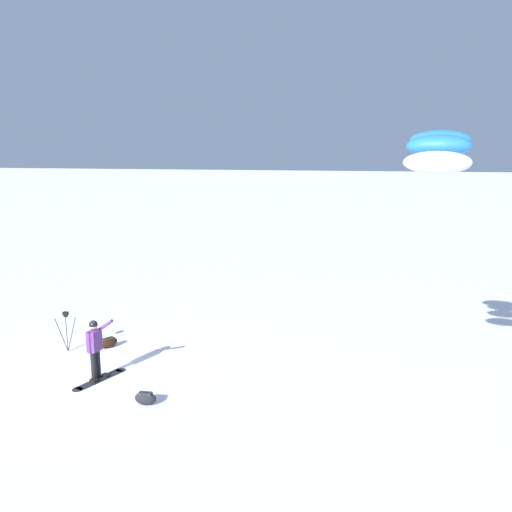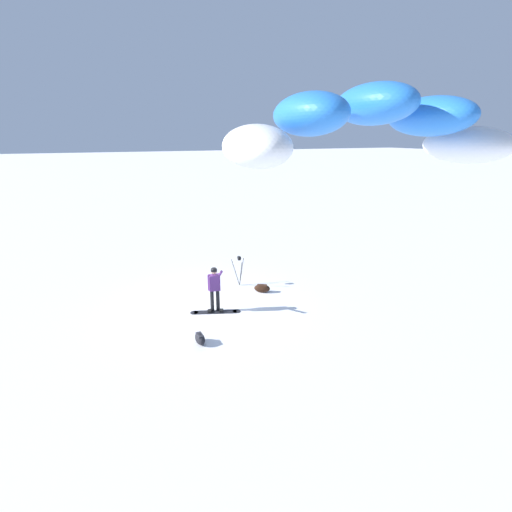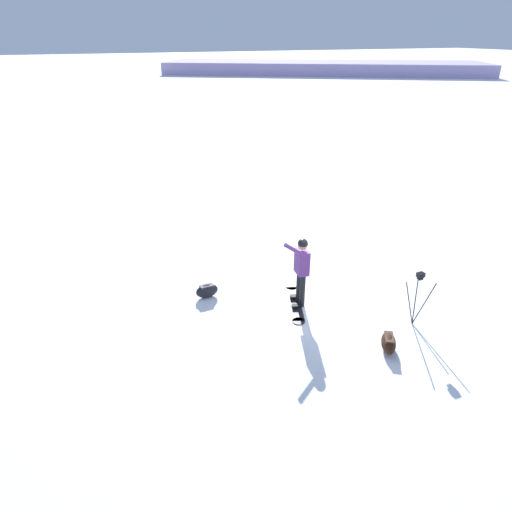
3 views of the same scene
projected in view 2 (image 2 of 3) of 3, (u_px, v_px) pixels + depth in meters
ground_plane at (212, 304)px, 14.69m from camera, size 300.00×300.00×0.00m
snowboarder at (214, 284)px, 13.83m from camera, size 0.47×0.71×1.78m
snowboard at (216, 312)px, 14.04m from camera, size 1.78×0.85×0.10m
traction_kite at (371, 126)px, 4.11m from camera, size 3.44×1.67×0.87m
gear_bag_large at (200, 338)px, 11.88m from camera, size 0.31×0.59×0.35m
camera_tripod at (239, 265)px, 16.30m from camera, size 0.60×0.60×1.34m
gear_bag_small at (262, 288)px, 15.79m from camera, size 0.73×0.61×0.35m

